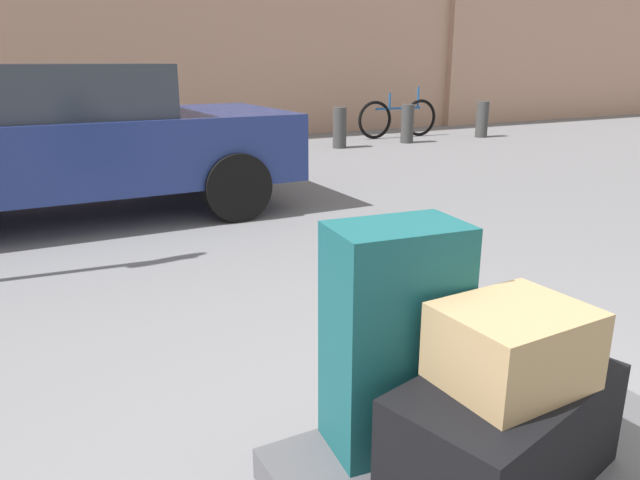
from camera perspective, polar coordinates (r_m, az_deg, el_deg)
duffel_bag_black_rear_right at (r=1.74m, az=17.22°, el=-17.15°), size 0.72×0.50×0.30m
suitcase_teal_front_right at (r=1.75m, az=7.10°, el=-9.25°), size 0.40×0.28×0.68m
duffel_bag_tan_topmost_pile at (r=1.62m, az=18.00°, el=-9.60°), size 0.37×0.31×0.21m
parked_car at (r=6.08m, az=-24.46°, el=8.86°), size 4.31×1.94×1.42m
bicycle_leaning at (r=11.94m, az=7.49°, el=11.50°), size 1.76×0.15×0.96m
bollard_kerb_near at (r=9.72m, az=-5.88°, el=10.22°), size 0.23×0.23×0.69m
bollard_kerb_mid at (r=10.38m, az=1.89°, el=10.70°), size 0.23×0.23×0.69m
bollard_kerb_far at (r=11.15m, az=8.37°, el=10.96°), size 0.23×0.23×0.69m
bollard_corner at (r=12.30m, az=15.27°, el=11.09°), size 0.23×0.23×0.69m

